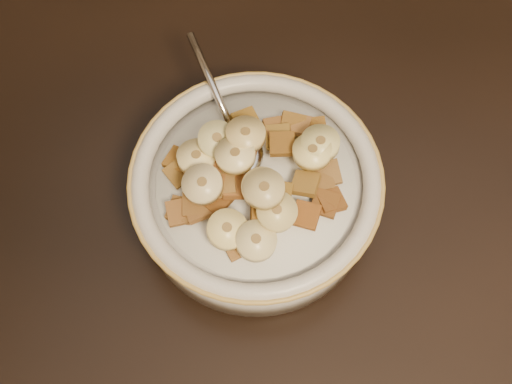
{
  "coord_description": "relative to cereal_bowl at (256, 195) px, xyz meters",
  "views": [
    {
      "loc": [
        -0.26,
        -0.29,
        1.26
      ],
      "look_at": [
        -0.28,
        -0.07,
        0.78
      ],
      "focal_mm": 45.0,
      "sensor_mm": 36.0,
      "label": 1
    }
  ],
  "objects": [
    {
      "name": "banana_slice_5",
      "position": [
        0.05,
        0.03,
        0.05
      ],
      "size": [
        0.04,
        0.04,
        0.01
      ],
      "primitive_type": "cylinder",
      "rotation": [
        -0.09,
        0.03,
        0.88
      ],
      "color": "#F6E39E",
      "rests_on": "milk"
    },
    {
      "name": "cereal_square_20",
      "position": [
        0.06,
        0.01,
        0.03
      ],
      "size": [
        0.03,
        0.03,
        0.01
      ],
      "primitive_type": "cube",
      "rotation": [
        0.19,
        -0.11,
        0.27
      ],
      "color": "olive",
      "rests_on": "milk"
    },
    {
      "name": "cereal_square_19",
      "position": [
        -0.04,
        -0.03,
        0.03
      ],
      "size": [
        0.02,
        0.02,
        0.01
      ],
      "primitive_type": "cube",
      "rotation": [
        -0.14,
        -0.07,
        1.7
      ],
      "color": "brown",
      "rests_on": "milk"
    },
    {
      "name": "banana_slice_9",
      "position": [
        0.0,
        -0.06,
        0.04
      ],
      "size": [
        0.04,
        0.04,
        0.01
      ],
      "primitive_type": "cylinder",
      "rotation": [
        0.03,
        -0.08,
        2.38
      ],
      "color": "beige",
      "rests_on": "milk"
    },
    {
      "name": "banana_slice_3",
      "position": [
        0.02,
        -0.03,
        0.05
      ],
      "size": [
        0.03,
        0.03,
        0.02
      ],
      "primitive_type": "cylinder",
      "rotation": [
        0.11,
        -0.13,
        1.66
      ],
      "color": "#F6D587",
      "rests_on": "milk"
    },
    {
      "name": "banana_slice_0",
      "position": [
        -0.02,
        -0.05,
        0.04
      ],
      "size": [
        0.04,
        0.04,
        0.02
      ],
      "primitive_type": "cylinder",
      "rotation": [
        0.1,
        -0.14,
        2.28
      ],
      "color": "#F5E995",
      "rests_on": "milk"
    },
    {
      "name": "cereal_square_9",
      "position": [
        0.06,
        -0.02,
        0.03
      ],
      "size": [
        0.03,
        0.03,
        0.01
      ],
      "primitive_type": "cube",
      "rotation": [
        -0.15,
        0.07,
        2.86
      ],
      "color": "brown",
      "rests_on": "milk"
    },
    {
      "name": "cereal_square_10",
      "position": [
        0.02,
        -0.02,
        0.04
      ],
      "size": [
        0.02,
        0.02,
        0.01
      ],
      "primitive_type": "cube",
      "rotation": [
        -0.02,
        0.01,
        1.44
      ],
      "color": "#8B611B",
      "rests_on": "milk"
    },
    {
      "name": "cereal_square_16",
      "position": [
        0.06,
        -0.01,
        0.03
      ],
      "size": [
        0.03,
        0.03,
        0.01
      ],
      "primitive_type": "cube",
      "rotation": [
        0.18,
        0.12,
        2.0
      ],
      "color": "brown",
      "rests_on": "milk"
    },
    {
      "name": "cereal_square_26",
      "position": [
        0.03,
        0.05,
        0.03
      ],
      "size": [
        0.02,
        0.02,
        0.01
      ],
      "primitive_type": "cube",
      "rotation": [
        0.16,
        0.05,
        2.92
      ],
      "color": "brown",
      "rests_on": "milk"
    },
    {
      "name": "cereal_square_15",
      "position": [
        0.04,
        -0.03,
        0.03
      ],
      "size": [
        0.02,
        0.02,
        0.01
      ],
      "primitive_type": "cube",
      "rotation": [
        -0.1,
        -0.14,
        1.34
      ],
      "color": "#9D4F1B",
      "rests_on": "milk"
    },
    {
      "name": "banana_slice_2",
      "position": [
        0.01,
        -0.02,
        0.06
      ],
      "size": [
        0.04,
        0.04,
        0.01
      ],
      "primitive_type": "cylinder",
      "rotation": [
        -0.03,
        0.07,
        2.27
      ],
      "color": "#D4BC75",
      "rests_on": "milk"
    },
    {
      "name": "banana_slice_1",
      "position": [
        -0.02,
        0.01,
        0.06
      ],
      "size": [
        0.04,
        0.04,
        0.02
      ],
      "primitive_type": "cylinder",
      "rotation": [
        -0.12,
        -0.12,
        0.13
      ],
      "color": "#FCE9A4",
      "rests_on": "milk"
    },
    {
      "name": "cereal_square_3",
      "position": [
        0.04,
        -0.0,
        0.04
      ],
      "size": [
        0.02,
        0.02,
        0.01
      ],
      "primitive_type": "cube",
      "rotation": [
        -0.22,
        0.09,
        1.35
      ],
      "color": "brown",
      "rests_on": "milk"
    },
    {
      "name": "cereal_square_21",
      "position": [
        0.01,
        0.05,
        0.03
      ],
      "size": [
        0.03,
        0.03,
        0.01
      ],
      "primitive_type": "cube",
      "rotation": [
        -0.03,
        0.09,
        0.33
      ],
      "color": "brown",
      "rests_on": "milk"
    },
    {
      "name": "cereal_square_29",
      "position": [
        -0.06,
        0.01,
        0.03
      ],
      "size": [
        0.03,
        0.03,
        0.01
      ],
      "primitive_type": "cube",
      "rotation": [
        0.02,
        0.13,
        2.75
      ],
      "color": "brown",
      "rests_on": "milk"
    },
    {
      "name": "floor",
      "position": [
        0.28,
        0.07,
        -0.82
      ],
      "size": [
        4.0,
        4.5,
        0.1
      ],
      "primitive_type": "cube",
      "color": "#422816",
      "rests_on": "ground"
    },
    {
      "name": "banana_slice_11",
      "position": [
        -0.04,
        -0.02,
        0.05
      ],
      "size": [
        0.04,
        0.04,
        0.02
      ],
      "primitive_type": "cylinder",
      "rotation": [
        -0.12,
        -0.11,
        1.35
      ],
      "color": "#CCBC88",
      "rests_on": "milk"
    },
    {
      "name": "cereal_square_7",
      "position": [
        0.02,
        0.04,
        0.03
      ],
      "size": [
        0.02,
        0.02,
        0.01
      ],
      "primitive_type": "cube",
      "rotation": [
        -0.2,
        -0.17,
        1.66
      ],
      "color": "brown",
      "rests_on": "milk"
    },
    {
      "name": "cereal_square_25",
      "position": [
        -0.06,
        -0.03,
        0.03
      ],
      "size": [
        0.02,
        0.02,
        0.01
      ],
      "primitive_type": "cube",
      "rotation": [
        -0.02,
        0.18,
        2.92
      ],
      "color": "brown",
      "rests_on": "milk"
    },
    {
      "name": "cereal_square_24",
      "position": [
        -0.01,
        -0.06,
        0.03
      ],
      "size": [
        0.03,
        0.03,
        0.01
      ],
      "primitive_type": "cube",
      "rotation": [
        -0.02,
        -0.18,
        2.15
      ],
      "color": "brown",
      "rests_on": "milk"
    },
    {
      "name": "cereal_bowl",
      "position": [
        0.0,
        0.0,
        0.0
      ],
      "size": [
        0.2,
        0.2,
        0.05
      ],
      "primitive_type": "cylinder",
      "color": "silver",
      "rests_on": "table"
    },
    {
      "name": "cereal_square_12",
      "position": [
        0.03,
        0.05,
        0.03
      ],
      "size": [
        0.02,
        0.02,
        0.01
      ],
      "primitive_type": "cube",
      "rotation": [
        -0.17,
        -0.18,
        3.07
      ],
      "color": "brown",
      "rests_on": "milk"
    },
    {
      "name": "cereal_square_5",
      "position": [
        0.01,
        -0.02,
        0.04
      ],
      "size": [
        0.03,
        0.03,
        0.01
      ],
      "primitive_type": "cube",
      "rotation": [
        -0.08,
        0.07,
        0.85
      ],
      "color": "#965F36",
      "rests_on": "milk"
    },
    {
      "name": "cereal_square_8",
      "position": [
        -0.01,
        0.05,
        0.03
      ],
      "size": [
        0.03,
        0.03,
        0.01
      ],
      "primitive_type": "cube",
      "rotation": [
        0.12,
        0.1,
        0.55
      ],
      "color": "olive",
      "rests_on": "milk"
    },
    {
      "name": "cereal_square_13",
      "position": [
        -0.06,
        -0.03,
        0.03
      ],
      "size": [
        0.03,
        0.03,
        0.01
      ],
      "primitive_type": "cube",
      "rotation": [
        -0.02,
        -0.16,
        1.88
      ],
      "color": "brown",
      "rests_on": "milk"
    },
    {
      "name": "cereal_square_18",
      "position": [
        -0.02,
        -0.01,
        0.04
      ],
      "size": [
        0.02,
        0.02,
        0.01
      ],
      "primitive_type": "cube",
      "rotation": [
        0.14,
        0.12,
        1.73
      ],
      "color": "brown",
      "rests_on": "milk"
    },
    {
      "name": "banana_slice_7",
      "position": [
        0.04,
        0.02,
        0.05
      ],
      "size": [
        0.04,
        0.04,
        0.01
      ],
      "primitive_type": "cylinder",
      "rotation": [
        -0.04,
        0.12,
        1.89
      ],
      "color": "#FFED81",
      "rests_on": "milk"
    },
    {
      "name": "cereal_square_28",
      "position": [
        -0.06,
        0.0,
        0.03
      ],
      "size": [
        0.03,
        0.03,
        0.01
      ],
      "primitive_type": "cube",
      "rotation": [
        0.16,
        -0.11,
        0.74
      ],
      "color": "brown",
      "rests_on": "milk"
    },
    {
      "name": "cereal_square_30",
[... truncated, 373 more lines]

